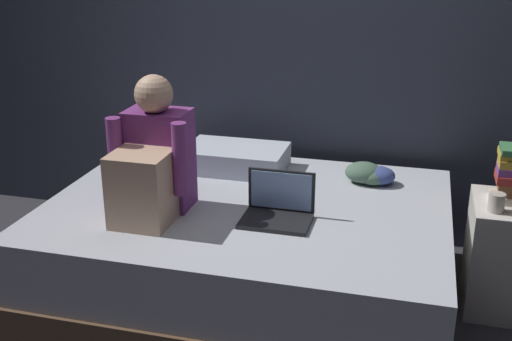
% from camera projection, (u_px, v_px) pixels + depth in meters
% --- Properties ---
extents(ground_plane, '(8.00, 8.00, 0.00)m').
position_uv_depth(ground_plane, '(272.00, 331.00, 3.02)').
color(ground_plane, '#2D2D33').
extents(wall_back, '(5.60, 0.10, 2.70)m').
position_uv_depth(wall_back, '(323.00, 13.00, 3.64)').
color(wall_back, '#383D4C').
rests_on(wall_back, ground_plane).
extents(bed, '(2.00, 1.50, 0.52)m').
position_uv_depth(bed, '(248.00, 250.00, 3.25)').
color(bed, brown).
rests_on(bed, ground_plane).
extents(person_sitting, '(0.39, 0.44, 0.66)m').
position_uv_depth(person_sitting, '(152.00, 163.00, 2.96)').
color(person_sitting, '#75337A').
rests_on(person_sitting, bed).
extents(laptop, '(0.32, 0.23, 0.22)m').
position_uv_depth(laptop, '(278.00, 208.00, 2.95)').
color(laptop, black).
rests_on(laptop, bed).
extents(pillow, '(0.56, 0.36, 0.13)m').
position_uv_depth(pillow, '(236.00, 158.00, 3.59)').
color(pillow, silver).
rests_on(pillow, bed).
extents(mug, '(0.08, 0.08, 0.09)m').
position_uv_depth(mug, '(496.00, 203.00, 2.95)').
color(mug, '#BCB2A3').
rests_on(mug, nightstand).
extents(clothes_pile, '(0.27, 0.17, 0.11)m').
position_uv_depth(clothes_pile, '(370.00, 174.00, 3.39)').
color(clothes_pile, '#4C6B56').
rests_on(clothes_pile, bed).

